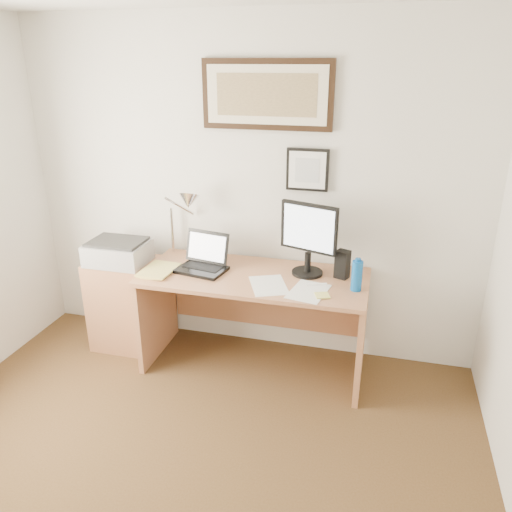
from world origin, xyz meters
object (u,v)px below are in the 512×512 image
(water_bottle, at_px, (357,276))
(lcd_monitor, at_px, (309,236))
(side_cabinet, at_px, (126,303))
(printer, at_px, (118,252))
(book, at_px, (145,268))
(laptop, at_px, (204,261))
(desk, at_px, (257,300))

(water_bottle, xyz_separation_m, lcd_monitor, (-0.35, 0.18, 0.19))
(lcd_monitor, bearing_deg, side_cabinet, -177.51)
(water_bottle, distance_m, lcd_monitor, 0.44)
(side_cabinet, height_order, printer, printer)
(lcd_monitor, bearing_deg, printer, -176.10)
(book, bearing_deg, laptop, 17.68)
(side_cabinet, bearing_deg, water_bottle, -3.62)
(water_bottle, relative_size, lcd_monitor, 0.40)
(side_cabinet, distance_m, laptop, 0.82)
(book, relative_size, desk, 0.19)
(side_cabinet, distance_m, book, 0.51)
(book, height_order, desk, book)
(side_cabinet, height_order, water_bottle, water_bottle)
(side_cabinet, xyz_separation_m, lcd_monitor, (1.43, 0.06, 0.68))
(water_bottle, height_order, lcd_monitor, lcd_monitor)
(side_cabinet, distance_m, water_bottle, 1.85)
(desk, bearing_deg, side_cabinet, -178.11)
(desk, height_order, laptop, laptop)
(laptop, distance_m, lcd_monitor, 0.79)
(water_bottle, distance_m, printer, 1.79)
(book, bearing_deg, printer, 156.27)
(side_cabinet, relative_size, book, 2.41)
(laptop, relative_size, lcd_monitor, 0.73)
(printer, bearing_deg, desk, 3.77)
(book, xyz_separation_m, lcd_monitor, (1.15, 0.22, 0.28))
(laptop, xyz_separation_m, printer, (-0.68, -0.01, 0.01))
(book, height_order, printer, printer)
(water_bottle, bearing_deg, desk, 168.29)
(lcd_monitor, bearing_deg, water_bottle, -26.28)
(side_cabinet, height_order, book, book)
(laptop, height_order, lcd_monitor, lcd_monitor)
(desk, relative_size, laptop, 4.24)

